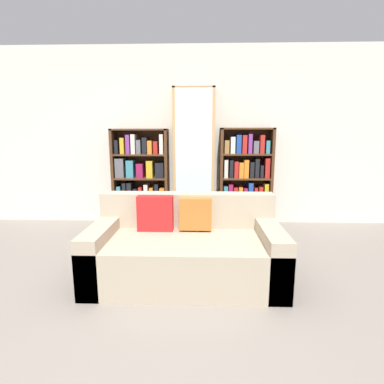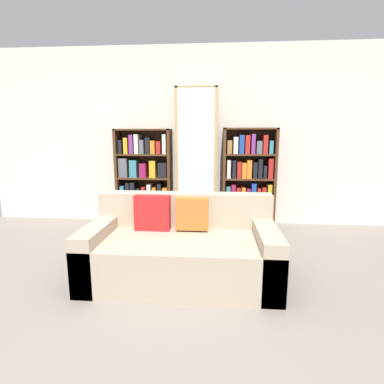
% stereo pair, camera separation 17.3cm
% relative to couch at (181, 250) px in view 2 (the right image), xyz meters
% --- Properties ---
extents(ground_plane, '(16.00, 16.00, 0.00)m').
position_rel_couch_xyz_m(ground_plane, '(-0.11, -0.43, -0.28)').
color(ground_plane, gray).
extents(wall_back, '(6.41, 0.06, 2.70)m').
position_rel_couch_xyz_m(wall_back, '(-0.11, 1.96, 1.07)').
color(wall_back, silver).
rests_on(wall_back, ground).
extents(couch, '(1.81, 0.93, 0.79)m').
position_rel_couch_xyz_m(couch, '(0.00, 0.00, 0.00)').
color(couch, tan).
rests_on(couch, ground).
extents(bookshelf_left, '(0.84, 0.32, 1.47)m').
position_rel_couch_xyz_m(bookshelf_left, '(-0.77, 1.75, 0.43)').
color(bookshelf_left, '#4C2D19').
rests_on(bookshelf_left, ground).
extents(display_cabinet, '(0.60, 0.36, 2.05)m').
position_rel_couch_xyz_m(display_cabinet, '(0.04, 1.73, 0.74)').
color(display_cabinet, tan).
rests_on(display_cabinet, ground).
extents(bookshelf_right, '(0.78, 0.32, 1.49)m').
position_rel_couch_xyz_m(bookshelf_right, '(0.81, 1.75, 0.44)').
color(bookshelf_right, '#4C2D19').
rests_on(bookshelf_right, ground).
extents(wine_bottle, '(0.08, 0.08, 0.36)m').
position_rel_couch_xyz_m(wine_bottle, '(0.44, 1.25, -0.13)').
color(wine_bottle, '#143819').
rests_on(wine_bottle, ground).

